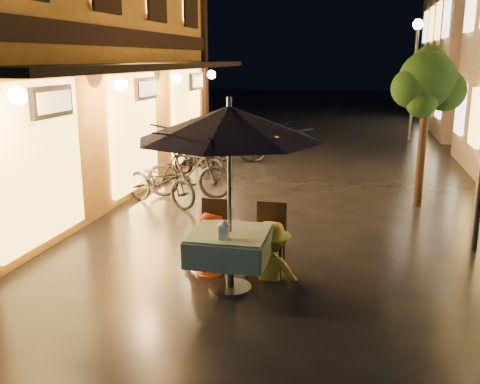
% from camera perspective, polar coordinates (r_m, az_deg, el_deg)
% --- Properties ---
extents(ground, '(90.00, 90.00, 0.00)m').
position_cam_1_polar(ground, '(7.18, 2.18, -9.81)').
color(ground, black).
rests_on(ground, ground).
extents(west_building, '(5.90, 11.40, 7.40)m').
position_cam_1_polar(west_building, '(12.55, -21.73, 16.83)').
color(west_building, orange).
rests_on(west_building, ground).
extents(street_tree, '(1.43, 1.20, 3.15)m').
position_cam_1_polar(street_tree, '(11.05, 19.41, 10.80)').
color(street_tree, black).
rests_on(street_tree, ground).
extents(streetlamp_far, '(0.36, 0.36, 4.23)m').
position_cam_1_polar(streetlamp_far, '(20.54, 18.21, 13.46)').
color(streetlamp_far, '#59595E').
rests_on(streetlamp_far, ground).
extents(cafe_table, '(0.99, 0.99, 0.78)m').
position_cam_1_polar(cafe_table, '(6.82, -1.10, -5.80)').
color(cafe_table, '#59595E').
rests_on(cafe_table, ground).
extents(patio_umbrella, '(2.30, 2.30, 2.46)m').
position_cam_1_polar(patio_umbrella, '(6.46, -1.17, 7.34)').
color(patio_umbrella, '#59595E').
rests_on(patio_umbrella, ground).
extents(cafe_chair_left, '(0.42, 0.42, 0.97)m').
position_cam_1_polar(cafe_chair_left, '(7.60, -2.73, -4.07)').
color(cafe_chair_left, black).
rests_on(cafe_chair_left, ground).
extents(cafe_chair_right, '(0.42, 0.42, 0.97)m').
position_cam_1_polar(cafe_chair_right, '(7.44, 3.25, -4.49)').
color(cafe_chair_right, black).
rests_on(cafe_chair_right, ground).
extents(table_lantern, '(0.16, 0.16, 0.25)m').
position_cam_1_polar(table_lantern, '(6.45, -1.72, -3.88)').
color(table_lantern, white).
rests_on(table_lantern, cafe_table).
extents(person_orange, '(0.85, 0.70, 1.62)m').
position_cam_1_polar(person_orange, '(7.40, -3.45, -2.39)').
color(person_orange, '#EE5617').
rests_on(person_orange, ground).
extents(person_yellow, '(0.99, 0.58, 1.52)m').
position_cam_1_polar(person_yellow, '(7.16, 3.32, -3.36)').
color(person_yellow, yellow).
rests_on(person_yellow, ground).
extents(bicycle_0, '(1.94, 1.30, 0.96)m').
position_cam_1_polar(bicycle_0, '(10.89, -8.47, 1.08)').
color(bicycle_0, black).
rests_on(bicycle_0, ground).
extents(bicycle_1, '(1.89, 0.62, 1.12)m').
position_cam_1_polar(bicycle_1, '(11.37, -5.54, 2.12)').
color(bicycle_1, black).
rests_on(bicycle_1, ground).
extents(bicycle_2, '(1.63, 1.04, 0.81)m').
position_cam_1_polar(bicycle_2, '(13.41, -4.43, 3.30)').
color(bicycle_2, black).
rests_on(bicycle_2, ground).
extents(bicycle_3, '(1.58, 0.84, 0.91)m').
position_cam_1_polar(bicycle_3, '(13.48, -4.42, 3.58)').
color(bicycle_3, black).
rests_on(bicycle_3, ground).
extents(bicycle_4, '(2.01, 1.25, 1.00)m').
position_cam_1_polar(bicycle_4, '(15.26, -1.33, 5.02)').
color(bicycle_4, black).
rests_on(bicycle_4, ground).
extents(bicycle_5, '(1.65, 0.58, 0.97)m').
position_cam_1_polar(bicycle_5, '(15.38, -0.10, 5.05)').
color(bicycle_5, black).
rests_on(bicycle_5, ground).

